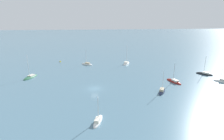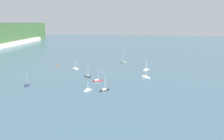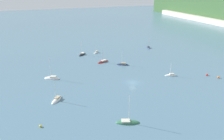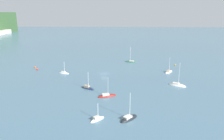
{
  "view_description": "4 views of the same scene",
  "coord_description": "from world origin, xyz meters",
  "px_view_note": "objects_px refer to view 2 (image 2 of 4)",
  "views": [
    {
      "loc": [
        0.04,
        52.99,
        22.16
      ],
      "look_at": [
        -7.18,
        -14.28,
        1.87
      ],
      "focal_mm": 28.0,
      "sensor_mm": 36.0,
      "label": 1
    },
    {
      "loc": [
        -147.77,
        -28.76,
        36.43
      ],
      "look_at": [
        -13.24,
        -9.41,
        3.19
      ],
      "focal_mm": 35.0,
      "sensor_mm": 36.0,
      "label": 2
    },
    {
      "loc": [
        72.98,
        -37.43,
        37.86
      ],
      "look_at": [
        -10.04,
        -5.18,
        2.64
      ],
      "focal_mm": 35.0,
      "sensor_mm": 36.0,
      "label": 3
    },
    {
      "loc": [
        -99.17,
        -7.51,
        29.06
      ],
      "look_at": [
        -5.65,
        -3.99,
        3.37
      ],
      "focal_mm": 35.0,
      "sensor_mm": 36.0,
      "label": 4
    }
  ],
  "objects_px": {
    "sailboat_0": "(146,70)",
    "mooring_buoy_0": "(57,65)",
    "sailboat_5": "(88,77)",
    "sailboat_6": "(75,69)",
    "sailboat_4": "(105,90)",
    "sailboat_1": "(145,77)",
    "mooring_buoy_1": "(154,65)",
    "sailboat_2": "(98,81)",
    "sailboat_8": "(88,90)",
    "sailboat_7": "(124,63)",
    "sailboat_3": "(27,86)",
    "mooring_buoy_2": "(58,66)"
  },
  "relations": [
    {
      "from": "sailboat_0",
      "to": "mooring_buoy_0",
      "type": "bearing_deg",
      "value": 122.7
    },
    {
      "from": "sailboat_5",
      "to": "sailboat_6",
      "type": "height_order",
      "value": "sailboat_5"
    },
    {
      "from": "sailboat_0",
      "to": "sailboat_4",
      "type": "distance_m",
      "value": 52.49
    },
    {
      "from": "sailboat_4",
      "to": "sailboat_6",
      "type": "relative_size",
      "value": 1.32
    },
    {
      "from": "sailboat_1",
      "to": "mooring_buoy_0",
      "type": "xyz_separation_m",
      "value": [
        25.3,
        67.04,
        0.33
      ]
    },
    {
      "from": "sailboat_6",
      "to": "mooring_buoy_1",
      "type": "relative_size",
      "value": 9.66
    },
    {
      "from": "sailboat_5",
      "to": "sailboat_0",
      "type": "bearing_deg",
      "value": 64.63
    },
    {
      "from": "sailboat_0",
      "to": "sailboat_2",
      "type": "xyz_separation_m",
      "value": [
        -31.84,
        28.09,
        -0.01
      ]
    },
    {
      "from": "sailboat_8",
      "to": "mooring_buoy_0",
      "type": "height_order",
      "value": "sailboat_8"
    },
    {
      "from": "sailboat_5",
      "to": "sailboat_7",
      "type": "bearing_deg",
      "value": 98.34
    },
    {
      "from": "sailboat_5",
      "to": "sailboat_6",
      "type": "bearing_deg",
      "value": 155.61
    },
    {
      "from": "sailboat_3",
      "to": "sailboat_7",
      "type": "height_order",
      "value": "sailboat_7"
    },
    {
      "from": "sailboat_3",
      "to": "sailboat_7",
      "type": "bearing_deg",
      "value": -23.79
    },
    {
      "from": "sailboat_0",
      "to": "sailboat_4",
      "type": "bearing_deg",
      "value": -166.2
    },
    {
      "from": "sailboat_0",
      "to": "mooring_buoy_0",
      "type": "relative_size",
      "value": 9.64
    },
    {
      "from": "mooring_buoy_2",
      "to": "sailboat_8",
      "type": "bearing_deg",
      "value": -144.94
    },
    {
      "from": "sailboat_7",
      "to": "mooring_buoy_0",
      "type": "distance_m",
      "value": 52.71
    },
    {
      "from": "sailboat_7",
      "to": "mooring_buoy_2",
      "type": "xyz_separation_m",
      "value": [
        -19.36,
        47.82,
        0.37
      ]
    },
    {
      "from": "sailboat_0",
      "to": "sailboat_2",
      "type": "bearing_deg",
      "value": 176.06
    },
    {
      "from": "sailboat_1",
      "to": "mooring_buoy_2",
      "type": "bearing_deg",
      "value": -171.56
    },
    {
      "from": "sailboat_1",
      "to": "sailboat_5",
      "type": "height_order",
      "value": "sailboat_1"
    },
    {
      "from": "sailboat_3",
      "to": "mooring_buoy_0",
      "type": "xyz_separation_m",
      "value": [
        52.45,
        4.08,
        0.3
      ]
    },
    {
      "from": "sailboat_2",
      "to": "sailboat_5",
      "type": "distance_m",
      "value": 10.87
    },
    {
      "from": "sailboat_6",
      "to": "mooring_buoy_0",
      "type": "xyz_separation_m",
      "value": [
        9.63,
        17.6,
        0.31
      ]
    },
    {
      "from": "sailboat_2",
      "to": "sailboat_4",
      "type": "height_order",
      "value": "sailboat_4"
    },
    {
      "from": "sailboat_2",
      "to": "sailboat_8",
      "type": "xyz_separation_m",
      "value": [
        -17.0,
        1.64,
        0.04
      ]
    },
    {
      "from": "sailboat_0",
      "to": "sailboat_7",
      "type": "xyz_separation_m",
      "value": [
        21.08,
        17.4,
        -0.02
      ]
    },
    {
      "from": "sailboat_8",
      "to": "mooring_buoy_0",
      "type": "distance_m",
      "value": 66.49
    },
    {
      "from": "sailboat_1",
      "to": "sailboat_3",
      "type": "relative_size",
      "value": 1.46
    },
    {
      "from": "sailboat_8",
      "to": "mooring_buoy_1",
      "type": "xyz_separation_m",
      "value": [
        62.83,
        -36.23,
        0.21
      ]
    },
    {
      "from": "sailboat_2",
      "to": "sailboat_3",
      "type": "height_order",
      "value": "sailboat_2"
    },
    {
      "from": "sailboat_1",
      "to": "mooring_buoy_1",
      "type": "relative_size",
      "value": 15.64
    },
    {
      "from": "sailboat_0",
      "to": "sailboat_5",
      "type": "distance_m",
      "value": 43.38
    },
    {
      "from": "mooring_buoy_1",
      "to": "sailboat_6",
      "type": "bearing_deg",
      "value": 107.56
    },
    {
      "from": "mooring_buoy_2",
      "to": "mooring_buoy_1",
      "type": "bearing_deg",
      "value": -80.3
    },
    {
      "from": "sailboat_0",
      "to": "sailboat_8",
      "type": "relative_size",
      "value": 1.46
    },
    {
      "from": "mooring_buoy_0",
      "to": "sailboat_0",
      "type": "bearing_deg",
      "value": -94.78
    },
    {
      "from": "sailboat_6",
      "to": "sailboat_8",
      "type": "xyz_separation_m",
      "value": [
        -44.88,
        -20.48,
        0.01
      ]
    },
    {
      "from": "sailboat_7",
      "to": "sailboat_8",
      "type": "relative_size",
      "value": 1.74
    },
    {
      "from": "sailboat_5",
      "to": "sailboat_8",
      "type": "distance_m",
      "value": 25.31
    },
    {
      "from": "sailboat_3",
      "to": "mooring_buoy_0",
      "type": "relative_size",
      "value": 8.52
    },
    {
      "from": "sailboat_2",
      "to": "sailboat_6",
      "type": "xyz_separation_m",
      "value": [
        27.88,
        22.12,
        0.02
      ]
    },
    {
      "from": "sailboat_1",
      "to": "mooring_buoy_2",
      "type": "xyz_separation_m",
      "value": [
        21.36,
        64.45,
        0.35
      ]
    },
    {
      "from": "sailboat_6",
      "to": "mooring_buoy_0",
      "type": "relative_size",
      "value": 7.67
    },
    {
      "from": "sailboat_0",
      "to": "mooring_buoy_0",
      "type": "distance_m",
      "value": 68.04
    },
    {
      "from": "sailboat_4",
      "to": "mooring_buoy_0",
      "type": "relative_size",
      "value": 10.12
    },
    {
      "from": "sailboat_8",
      "to": "sailboat_7",
      "type": "bearing_deg",
      "value": 34.05
    },
    {
      "from": "sailboat_3",
      "to": "mooring_buoy_0",
      "type": "distance_m",
      "value": 52.61
    },
    {
      "from": "sailboat_3",
      "to": "sailboat_5",
      "type": "xyz_separation_m",
      "value": [
        22.48,
        -27.8,
        0.0
      ]
    },
    {
      "from": "sailboat_3",
      "to": "sailboat_4",
      "type": "xyz_separation_m",
      "value": [
        -1.28,
        -42.64,
        -0.04
      ]
    }
  ]
}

